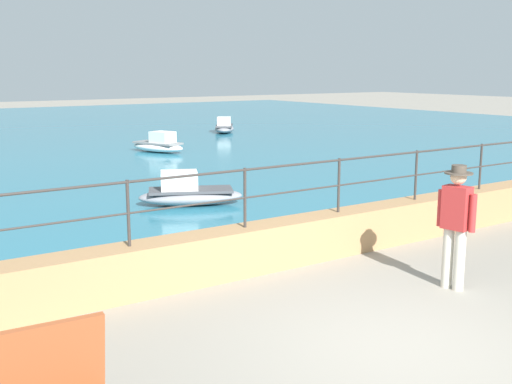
{
  "coord_description": "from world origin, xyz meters",
  "views": [
    {
      "loc": [
        -4.97,
        -4.47,
        3.01
      ],
      "look_at": [
        0.53,
        3.7,
        1.1
      ],
      "focal_mm": 44.17,
      "sensor_mm": 36.0,
      "label": 1
    }
  ],
  "objects_px": {
    "boat_4": "(189,193)",
    "boat_0": "(159,145)",
    "boat_1": "(224,127)",
    "person_walking": "(456,221)"
  },
  "relations": [
    {
      "from": "boat_0",
      "to": "boat_1",
      "type": "height_order",
      "value": "same"
    },
    {
      "from": "boat_1",
      "to": "boat_4",
      "type": "bearing_deg",
      "value": -123.85
    },
    {
      "from": "boat_4",
      "to": "boat_0",
      "type": "bearing_deg",
      "value": 68.68
    },
    {
      "from": "boat_4",
      "to": "boat_1",
      "type": "bearing_deg",
      "value": 56.15
    },
    {
      "from": "person_walking",
      "to": "boat_0",
      "type": "distance_m",
      "value": 15.86
    },
    {
      "from": "boat_1",
      "to": "person_walking",
      "type": "bearing_deg",
      "value": -112.89
    },
    {
      "from": "boat_1",
      "to": "boat_4",
      "type": "distance_m",
      "value": 16.58
    },
    {
      "from": "boat_1",
      "to": "boat_4",
      "type": "xyz_separation_m",
      "value": [
        -9.24,
        -13.77,
        0.0
      ]
    },
    {
      "from": "person_walking",
      "to": "boat_1",
      "type": "relative_size",
      "value": 0.72
    },
    {
      "from": "boat_1",
      "to": "boat_0",
      "type": "bearing_deg",
      "value": -139.45
    }
  ]
}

